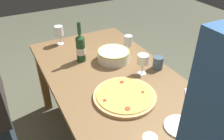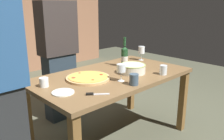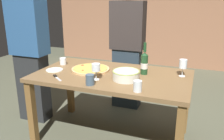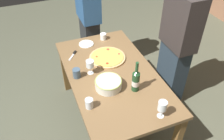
{
  "view_description": "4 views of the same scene",
  "coord_description": "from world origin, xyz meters",
  "px_view_note": "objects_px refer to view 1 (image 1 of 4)",
  "views": [
    {
      "loc": [
        -1.26,
        0.66,
        1.72
      ],
      "look_at": [
        0.0,
        0.0,
        0.8
      ],
      "focal_mm": 36.95,
      "sensor_mm": 36.0,
      "label": 1
    },
    {
      "loc": [
        -1.57,
        -1.64,
        1.45
      ],
      "look_at": [
        0.0,
        0.0,
        0.8
      ],
      "focal_mm": 37.81,
      "sensor_mm": 36.0,
      "label": 2
    },
    {
      "loc": [
        0.82,
        -2.2,
        1.53
      ],
      "look_at": [
        0.0,
        0.0,
        0.8
      ],
      "focal_mm": 38.13,
      "sensor_mm": 36.0,
      "label": 3
    },
    {
      "loc": [
        1.76,
        -0.69,
        2.35
      ],
      "look_at": [
        0.0,
        0.0,
        0.8
      ],
      "focal_mm": 37.56,
      "sensor_mm": 36.0,
      "label": 4
    }
  ],
  "objects_px": {
    "wine_glass_by_bottle": "(143,60)",
    "side_plate": "(180,126)",
    "serving_bowl": "(113,55)",
    "wine_bottle": "(81,47)",
    "cup_ceramic": "(128,41)",
    "pizza_knife": "(187,99)",
    "cup_amber": "(158,63)",
    "wine_glass_near_pizza": "(59,31)",
    "dining_table": "(112,85)",
    "pizza": "(125,96)"
  },
  "relations": [
    {
      "from": "serving_bowl",
      "to": "side_plate",
      "type": "height_order",
      "value": "serving_bowl"
    },
    {
      "from": "wine_bottle",
      "to": "cup_ceramic",
      "type": "xyz_separation_m",
      "value": [
        0.06,
        -0.48,
        -0.07
      ]
    },
    {
      "from": "pizza",
      "to": "wine_glass_near_pizza",
      "type": "distance_m",
      "value": 0.97
    },
    {
      "from": "side_plate",
      "to": "pizza_knife",
      "type": "height_order",
      "value": "pizza_knife"
    },
    {
      "from": "dining_table",
      "to": "pizza",
      "type": "height_order",
      "value": "pizza"
    },
    {
      "from": "wine_glass_by_bottle",
      "to": "side_plate",
      "type": "distance_m",
      "value": 0.57
    },
    {
      "from": "side_plate",
      "to": "serving_bowl",
      "type": "bearing_deg",
      "value": -1.04
    },
    {
      "from": "wine_glass_near_pizza",
      "to": "wine_bottle",
      "type": "bearing_deg",
      "value": -170.46
    },
    {
      "from": "serving_bowl",
      "to": "wine_glass_by_bottle",
      "type": "distance_m",
      "value": 0.3
    },
    {
      "from": "cup_amber",
      "to": "pizza",
      "type": "bearing_deg",
      "value": 114.84
    },
    {
      "from": "wine_glass_near_pizza",
      "to": "cup_amber",
      "type": "relative_size",
      "value": 1.77
    },
    {
      "from": "wine_glass_by_bottle",
      "to": "cup_ceramic",
      "type": "distance_m",
      "value": 0.48
    },
    {
      "from": "wine_bottle",
      "to": "side_plate",
      "type": "relative_size",
      "value": 1.84
    },
    {
      "from": "serving_bowl",
      "to": "side_plate",
      "type": "bearing_deg",
      "value": 178.96
    },
    {
      "from": "dining_table",
      "to": "cup_amber",
      "type": "bearing_deg",
      "value": -102.51
    },
    {
      "from": "wine_glass_by_bottle",
      "to": "side_plate",
      "type": "xyz_separation_m",
      "value": [
        -0.55,
        0.11,
        -0.11
      ]
    },
    {
      "from": "wine_glass_near_pizza",
      "to": "cup_amber",
      "type": "height_order",
      "value": "wine_glass_near_pizza"
    },
    {
      "from": "wine_glass_by_bottle",
      "to": "side_plate",
      "type": "bearing_deg",
      "value": 168.33
    },
    {
      "from": "serving_bowl",
      "to": "wine_bottle",
      "type": "bearing_deg",
      "value": 62.02
    },
    {
      "from": "cup_ceramic",
      "to": "wine_glass_by_bottle",
      "type": "bearing_deg",
      "value": 161.52
    },
    {
      "from": "wine_glass_by_bottle",
      "to": "pizza_knife",
      "type": "height_order",
      "value": "wine_glass_by_bottle"
    },
    {
      "from": "wine_bottle",
      "to": "pizza_knife",
      "type": "distance_m",
      "value": 0.9
    },
    {
      "from": "wine_glass_by_bottle",
      "to": "cup_amber",
      "type": "distance_m",
      "value": 0.17
    },
    {
      "from": "cup_ceramic",
      "to": "wine_bottle",
      "type": "bearing_deg",
      "value": 96.67
    },
    {
      "from": "cup_ceramic",
      "to": "side_plate",
      "type": "xyz_separation_m",
      "value": [
        -1.0,
        0.26,
        -0.04
      ]
    },
    {
      "from": "cup_ceramic",
      "to": "serving_bowl",
      "type": "bearing_deg",
      "value": 125.73
    },
    {
      "from": "cup_ceramic",
      "to": "pizza_knife",
      "type": "height_order",
      "value": "cup_ceramic"
    },
    {
      "from": "wine_bottle",
      "to": "cup_amber",
      "type": "relative_size",
      "value": 3.35
    },
    {
      "from": "wine_glass_near_pizza",
      "to": "cup_amber",
      "type": "distance_m",
      "value": 0.94
    },
    {
      "from": "wine_bottle",
      "to": "cup_ceramic",
      "type": "height_order",
      "value": "wine_bottle"
    },
    {
      "from": "serving_bowl",
      "to": "pizza_knife",
      "type": "xyz_separation_m",
      "value": [
        -0.66,
        -0.19,
        -0.04
      ]
    },
    {
      "from": "wine_glass_near_pizza",
      "to": "pizza_knife",
      "type": "distance_m",
      "value": 1.27
    },
    {
      "from": "cup_amber",
      "to": "wine_glass_near_pizza",
      "type": "bearing_deg",
      "value": 35.35
    },
    {
      "from": "pizza_knife",
      "to": "dining_table",
      "type": "bearing_deg",
      "value": 31.94
    },
    {
      "from": "wine_bottle",
      "to": "pizza_knife",
      "type": "height_order",
      "value": "wine_bottle"
    },
    {
      "from": "dining_table",
      "to": "cup_ceramic",
      "type": "height_order",
      "value": "cup_ceramic"
    },
    {
      "from": "side_plate",
      "to": "pizza",
      "type": "bearing_deg",
      "value": 21.28
    },
    {
      "from": "wine_bottle",
      "to": "pizza",
      "type": "bearing_deg",
      "value": -172.7
    },
    {
      "from": "cup_amber",
      "to": "pizza_knife",
      "type": "xyz_separation_m",
      "value": [
        -0.4,
        0.06,
        -0.04
      ]
    },
    {
      "from": "side_plate",
      "to": "wine_glass_near_pizza",
      "type": "bearing_deg",
      "value": 11.98
    },
    {
      "from": "side_plate",
      "to": "pizza_knife",
      "type": "xyz_separation_m",
      "value": [
        0.16,
        -0.2,
        0.0
      ]
    },
    {
      "from": "wine_bottle",
      "to": "wine_glass_near_pizza",
      "type": "height_order",
      "value": "wine_bottle"
    },
    {
      "from": "wine_glass_by_bottle",
      "to": "cup_ceramic",
      "type": "bearing_deg",
      "value": -18.48
    },
    {
      "from": "wine_bottle",
      "to": "dining_table",
      "type": "bearing_deg",
      "value": -158.6
    },
    {
      "from": "cup_amber",
      "to": "side_plate",
      "type": "xyz_separation_m",
      "value": [
        -0.56,
        0.26,
        -0.04
      ]
    },
    {
      "from": "cup_amber",
      "to": "side_plate",
      "type": "height_order",
      "value": "cup_amber"
    },
    {
      "from": "wine_bottle",
      "to": "wine_glass_by_bottle",
      "type": "bearing_deg",
      "value": -140.11
    },
    {
      "from": "dining_table",
      "to": "wine_bottle",
      "type": "relative_size",
      "value": 4.82
    },
    {
      "from": "cup_ceramic",
      "to": "dining_table",
      "type": "bearing_deg",
      "value": 135.42
    },
    {
      "from": "serving_bowl",
      "to": "cup_ceramic",
      "type": "height_order",
      "value": "cup_ceramic"
    }
  ]
}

